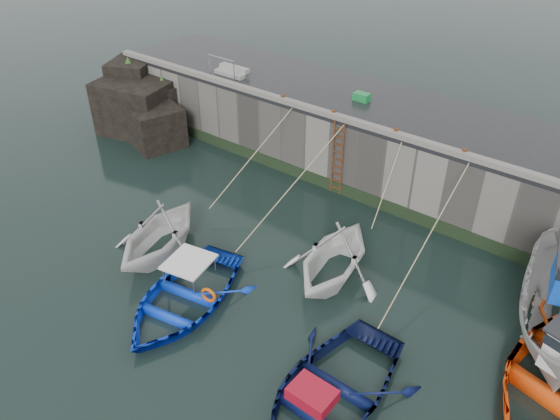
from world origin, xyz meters
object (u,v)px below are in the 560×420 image
Objects in this scene: boat_near_navy at (329,398)px; fish_crate at (362,97)px; boat_near_blacktrim at (333,275)px; bollard_b at (334,113)px; bollard_a at (283,98)px; bollard_d at (464,152)px; boat_near_blue at (184,304)px; bollard_c at (396,132)px; ladder at (337,159)px; boat_near_white at (161,251)px.

fish_crate is (-5.85, 10.98, 3.32)m from boat_near_navy.
bollard_b reaches higher than boat_near_blacktrim.
bollard_a is at bearing 131.80° from boat_near_blacktrim.
bollard_b is 5.30m from bollard_d.
boat_near_navy is 18.63× the size of bollard_b.
bollard_d is at bearing 49.49° from boat_near_blue.
fish_crate reaches higher than bollard_b.
boat_near_blue is 18.11× the size of bollard_d.
bollard_c is at bearing 180.00° from bollard_d.
bollard_c is (-0.59, 4.78, 3.30)m from boat_near_blacktrim.
boat_near_navy is (5.39, -8.60, -1.59)m from ladder.
ladder is at bearing -176.00° from bollard_d.
bollard_d is (7.80, 0.00, 0.00)m from bollard_a.
ladder is 1.81m from bollard_b.
bollard_b is 1.00× the size of bollard_c.
boat_near_white is 9.52m from bollard_c.
bollard_d reaches higher than boat_near_white.
ladder is 2.81m from bollard_c.
boat_near_blue is 9.70m from bollard_c.
boat_near_blue is at bearing -87.67° from fish_crate.
bollard_d is at bearing 0.00° from bollard_c.
fish_crate is (-0.27, 10.85, 3.32)m from boat_near_blue.
bollard_a is at bearing 180.00° from bollard_c.
boat_near_blacktrim is 4.90m from boat_near_navy.
fish_crate reaches higher than boat_near_navy.
ladder is 0.63× the size of boat_near_blue.
boat_near_navy is at bearing -46.79° from bollard_a.
bollard_d is at bearing 58.54° from boat_near_blacktrim.
bollard_b is (-0.50, 0.34, 1.71)m from ladder.
boat_near_white is at bearing -88.02° from bollard_a.
bollard_c reaches higher than ladder.
boat_near_blacktrim is 15.16× the size of bollard_d.
boat_near_blue is 5.01m from boat_near_blacktrim.
boat_near_blacktrim is 15.16× the size of bollard_b.
boat_near_navy is (2.60, -4.16, 0.00)m from boat_near_blacktrim.
bollard_a is 5.20m from bollard_c.
ladder reaches higher than boat_near_blacktrim.
boat_near_white is at bearing -135.42° from bollard_d.
boat_near_blacktrim is at bearing 42.50° from boat_near_blue.
bollard_b is at bearing 124.21° from boat_near_navy.
boat_near_blue is at bearing 179.45° from boat_near_navy.
boat_near_white is 0.81× the size of boat_near_navy.
fish_crate reaches higher than boat_near_blue.
boat_near_white is at bearing -102.65° from fish_crate.
ladder is at bearing -33.86° from bollard_b.
bollard_c reaches higher than boat_near_blacktrim.
fish_crate reaches higher than bollard_a.
boat_near_white is 0.84× the size of boat_near_blue.
bollard_d is (2.60, 0.00, 0.00)m from bollard_c.
bollard_a is (-2.54, -2.05, -0.02)m from fish_crate.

